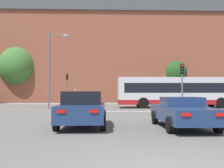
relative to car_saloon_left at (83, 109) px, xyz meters
The scene contains 13 objects.
stop_line_strip 9.75m from the car_saloon_left, 78.19° to the left, with size 8.40×0.30×0.01m, color silver.
far_pavement 23.30m from the car_saloon_left, 85.10° to the left, with size 69.33×2.50×0.01m, color gray.
brick_civic_building 34.67m from the car_saloon_left, 85.44° to the left, with size 42.46×14.04×16.83m.
car_saloon_left is the anchor object (origin of this frame).
car_roadster_right 4.36m from the car_saloon_left, ahead, with size 2.05×4.94×1.33m.
bus_crossing_lead 16.58m from the car_saloon_left, 59.83° to the left, with size 11.73×2.67×2.91m.
traffic_light_far_left 22.89m from the car_saloon_left, 98.69° to the left, with size 0.26×0.31×3.79m.
traffic_light_near_right 12.40m from the car_saloon_left, 53.21° to the left, with size 0.26×0.31×3.79m.
street_lamp_junction 14.04m from the car_saloon_left, 105.51° to the left, with size 1.86×0.36×6.91m.
pedestrian_waiting 24.71m from the car_saloon_left, 65.32° to the left, with size 0.42×0.45×1.60m.
pedestrian_walking_east 22.52m from the car_saloon_left, 96.07° to the left, with size 0.42×0.45×1.85m.
tree_by_building 30.65m from the car_saloon_left, 67.65° to the left, with size 3.69×3.69×6.28m.
tree_kerbside 30.47m from the car_saloon_left, 111.84° to the left, with size 5.36×5.36×7.95m.
Camera 1 is at (-1.16, -5.39, 1.57)m, focal length 45.00 mm.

